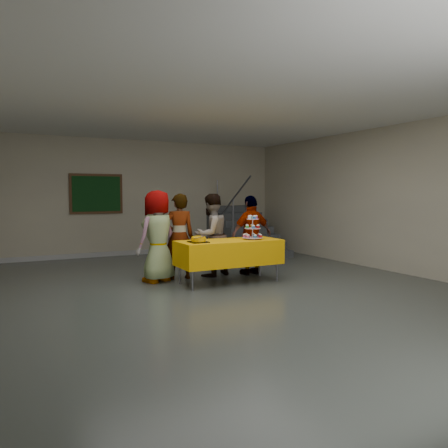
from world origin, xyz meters
The scene contains 10 objects.
room_shell centered at (0.00, 0.02, 2.13)m, with size 10.00×10.04×3.02m.
bake_table centered at (0.48, 0.65, 0.56)m, with size 1.88×0.78×0.77m.
cupcake_stand centered at (0.95, 0.61, 0.94)m, with size 0.38×0.38×0.44m.
bear_cake centered at (-0.15, 0.57, 0.83)m, with size 0.32×0.36×0.12m.
schoolchild_a centered at (-0.63, 1.32, 0.83)m, with size 0.82×0.53×1.67m, color slate.
schoolchild_b centered at (-0.19, 1.39, 0.80)m, with size 0.59×0.38×1.61m, color slate.
schoolchild_c centered at (0.47, 1.37, 0.80)m, with size 0.78×0.61×1.61m, color slate.
schoolchild_d centered at (1.25, 1.16, 0.79)m, with size 0.92×0.38×1.57m, color slate.
staircase centered at (2.70, 4.13, 0.49)m, with size 1.30×2.40×2.04m.
noticeboard centered at (-1.01, 4.96, 1.60)m, with size 1.30×0.05×1.00m.
Camera 1 is at (-3.15, -6.25, 1.61)m, focal length 35.00 mm.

